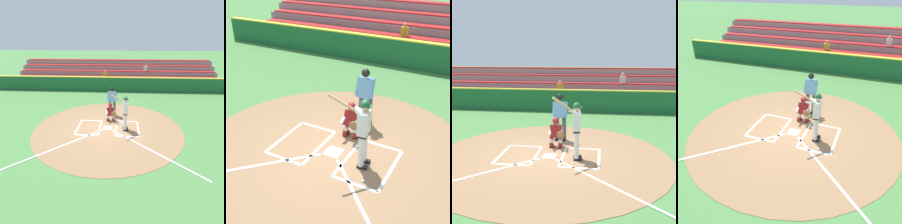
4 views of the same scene
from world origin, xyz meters
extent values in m
plane|color=#4C8442|center=(0.00, 0.00, 0.00)|extent=(120.00, 120.00, 0.00)
cylinder|color=#99704C|center=(0.00, 0.00, 0.01)|extent=(8.00, 8.00, 0.01)
cube|color=white|center=(0.00, 0.00, 0.01)|extent=(0.44, 0.44, 0.01)
cube|color=white|center=(-1.05, -0.90, 0.01)|extent=(1.20, 0.08, 0.01)
cube|color=white|center=(-1.05, 0.90, 0.01)|extent=(1.20, 0.08, 0.01)
cube|color=white|center=(-0.45, 0.00, 0.01)|extent=(0.08, 1.80, 0.01)
cube|color=white|center=(-1.65, 0.00, 0.01)|extent=(0.08, 1.80, 0.01)
cube|color=white|center=(1.05, -0.90, 0.01)|extent=(1.20, 0.08, 0.01)
cube|color=white|center=(1.05, 0.90, 0.01)|extent=(1.20, 0.08, 0.01)
cube|color=white|center=(0.45, 0.00, 0.01)|extent=(0.08, 1.80, 0.01)
cube|color=white|center=(1.65, 0.00, 0.01)|extent=(0.08, 1.80, 0.01)
cube|color=white|center=(2.10, 2.10, 0.01)|extent=(3.73, 3.73, 0.01)
cube|color=white|center=(-2.10, 2.10, 0.01)|extent=(3.73, 3.73, 0.01)
cylinder|color=white|center=(-0.90, 0.01, 0.50)|extent=(0.15, 0.15, 0.84)
cube|color=black|center=(-0.94, 0.01, 0.04)|extent=(0.27, 0.15, 0.09)
cylinder|color=white|center=(-0.93, 0.27, 0.50)|extent=(0.15, 0.15, 0.84)
cube|color=black|center=(-0.97, 0.26, 0.04)|extent=(0.27, 0.15, 0.09)
cube|color=black|center=(-0.92, 0.14, 0.97)|extent=(0.26, 0.36, 0.10)
cube|color=white|center=(-0.92, 0.14, 1.28)|extent=(0.28, 0.42, 0.60)
sphere|color=tan|center=(-0.94, 0.14, 1.69)|extent=(0.21, 0.21, 0.21)
sphere|color=#1E512D|center=(-0.92, 0.14, 1.76)|extent=(0.23, 0.23, 0.23)
cube|color=#1E512D|center=(-1.02, 0.13, 1.73)|extent=(0.13, 0.18, 0.02)
cylinder|color=white|center=(-0.86, 0.13, 1.56)|extent=(0.44, 0.14, 0.21)
cylinder|color=white|center=(-0.89, 0.34, 1.56)|extent=(0.27, 0.12, 0.29)
cylinder|color=tan|center=(-0.54, 0.51, 1.86)|extent=(0.65, 0.43, 0.53)
cylinder|color=tan|center=(-0.84, 0.33, 1.62)|extent=(0.10, 0.11, 0.08)
cube|color=black|center=(-0.23, -0.97, 0.04)|extent=(0.13, 0.26, 0.09)
cube|color=maroon|center=(-0.23, -0.93, 0.20)|extent=(0.13, 0.25, 0.37)
cylinder|color=silver|center=(-0.22, -1.03, 0.28)|extent=(0.16, 0.37, 0.21)
cube|color=black|center=(0.09, -0.95, 0.04)|extent=(0.13, 0.26, 0.09)
cube|color=maroon|center=(0.09, -0.91, 0.20)|extent=(0.13, 0.25, 0.37)
cylinder|color=silver|center=(0.10, -1.01, 0.28)|extent=(0.16, 0.37, 0.21)
cube|color=silver|center=(-0.06, -1.03, 0.62)|extent=(0.41, 0.37, 0.52)
cube|color=maroon|center=(-0.07, -0.92, 0.62)|extent=(0.43, 0.23, 0.46)
sphere|color=#9E7051|center=(-0.07, -0.96, 0.99)|extent=(0.21, 0.21, 0.21)
sphere|color=maroon|center=(-0.07, -0.94, 1.01)|extent=(0.24, 0.24, 0.24)
cylinder|color=silver|center=(-0.27, -0.87, 0.60)|extent=(0.11, 0.45, 0.20)
cylinder|color=silver|center=(0.13, -0.85, 0.60)|extent=(0.11, 0.45, 0.20)
ellipsoid|color=brown|center=(-0.28, -0.67, 0.57)|extent=(0.28, 0.11, 0.28)
cylinder|color=#4C4C51|center=(-0.25, -1.86, 0.51)|extent=(0.16, 0.16, 0.86)
cube|color=black|center=(-0.25, -1.81, 0.04)|extent=(0.13, 0.28, 0.09)
cylinder|color=#4C4C51|center=(0.03, -1.86, 0.51)|extent=(0.16, 0.16, 0.86)
cube|color=black|center=(0.03, -1.81, 0.04)|extent=(0.13, 0.28, 0.09)
cube|color=#5B8EB7|center=(-0.11, -1.82, 1.25)|extent=(0.44, 0.36, 0.66)
sphere|color=#9E7051|center=(-0.11, -1.78, 1.72)|extent=(0.22, 0.22, 0.22)
sphere|color=black|center=(-0.11, -1.76, 1.74)|extent=(0.25, 0.25, 0.25)
cylinder|color=#5B8EB7|center=(-0.35, -1.74, 1.28)|extent=(0.10, 0.29, 0.56)
cylinder|color=#5B8EB7|center=(0.13, -1.74, 1.28)|extent=(0.10, 0.29, 0.56)
sphere|color=white|center=(-1.20, 0.74, 0.04)|extent=(0.07, 0.07, 0.07)
cube|color=#1E6033|center=(0.00, -7.50, 0.62)|extent=(22.00, 0.36, 1.25)
cube|color=yellow|center=(0.00, -7.50, 1.28)|extent=(22.00, 0.32, 0.06)
cube|color=gray|center=(0.00, -8.53, 0.23)|extent=(20.00, 0.85, 0.45)
cube|color=red|center=(0.00, -8.53, 0.49)|extent=(19.60, 0.72, 0.08)
cube|color=gray|center=(0.00, -9.38, 0.45)|extent=(20.00, 0.85, 0.90)
cube|color=red|center=(0.00, -9.38, 0.94)|extent=(19.60, 0.72, 0.08)
cube|color=gray|center=(0.00, -10.22, 0.68)|extent=(20.00, 0.85, 1.35)
cube|color=red|center=(0.00, -10.22, 1.39)|extent=(19.60, 0.72, 0.08)
cube|color=gray|center=(0.00, -11.07, 0.90)|extent=(20.00, 0.85, 1.80)
cube|color=red|center=(0.00, -11.07, 1.84)|extent=(19.60, 0.72, 0.08)
cube|color=gray|center=(0.00, -11.92, 1.12)|extent=(20.00, 0.85, 2.25)
cube|color=red|center=(0.00, -11.92, 2.29)|extent=(19.60, 0.72, 0.08)
cube|color=white|center=(-2.99, -10.17, 1.66)|extent=(0.36, 0.22, 0.46)
sphere|color=tan|center=(-2.99, -10.17, 2.00)|extent=(0.20, 0.20, 0.20)
cube|color=yellow|center=(1.01, -9.32, 1.21)|extent=(0.36, 0.22, 0.46)
sphere|color=tan|center=(1.01, -9.32, 1.55)|extent=(0.20, 0.20, 0.20)
cube|color=white|center=(8.19, -8.47, 0.76)|extent=(0.36, 0.22, 0.46)
sphere|color=brown|center=(8.19, -8.47, 1.10)|extent=(0.20, 0.20, 0.20)
camera|label=1|loc=(-0.80, 9.23, 4.70)|focal=30.11mm
camera|label=2|loc=(-3.30, 5.92, 4.93)|focal=48.53mm
camera|label=3|loc=(-1.71, 9.09, 3.43)|focal=46.73mm
camera|label=4|loc=(-2.73, 7.46, 5.18)|focal=38.76mm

